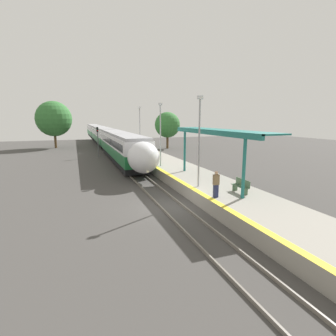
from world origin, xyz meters
The scene contains 14 objects.
ground_plane centered at (0.00, 0.00, 0.00)m, with size 120.00×120.00×0.00m, color #423F3D.
rail_left centered at (-0.72, 0.00, 0.07)m, with size 0.08×90.00×0.15m, color slate.
rail_right centered at (0.72, 0.00, 0.07)m, with size 0.08×90.00×0.15m, color slate.
train centered at (0.00, 41.76, 2.19)m, with size 2.91×72.79×3.82m.
platform_right centered at (3.86, 0.00, 0.44)m, with size 4.39×64.00×0.88m.
platform_bench centered at (4.36, -1.25, 1.34)m, with size 0.44×1.49×0.89m.
person_waiting centered at (2.30, -1.61, 1.72)m, with size 0.36×0.22×1.63m.
railway_signal centered at (-2.40, 24.75, 2.68)m, with size 0.28×0.28×4.39m.
lamppost_near centered at (2.46, 1.12, 4.39)m, with size 0.36×0.20×6.24m.
lamppost_mid centered at (2.46, 9.76, 4.39)m, with size 0.36×0.20×6.24m.
lamppost_far centered at (2.46, 18.40, 4.39)m, with size 0.36×0.20×6.24m.
station_canopy centered at (4.32, 2.15, 4.55)m, with size 2.02×11.90×3.93m.
background_tree_left centered at (-9.14, 39.92, 5.56)m, with size 6.65×6.65×8.90m.
background_tree_right centered at (11.02, 31.94, 4.44)m, with size 4.77×4.77×6.84m.
Camera 1 is at (-5.59, -15.12, 5.60)m, focal length 28.00 mm.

